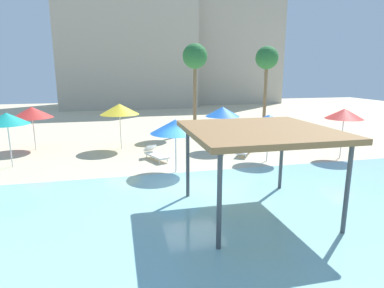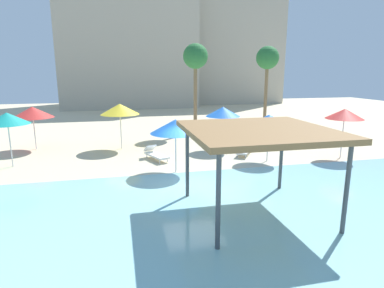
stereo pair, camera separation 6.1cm
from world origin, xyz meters
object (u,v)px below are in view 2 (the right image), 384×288
at_px(beach_umbrella_yellow_2, 120,109).
at_px(beach_umbrella_teal_7, 7,118).
at_px(beach_umbrella_blue_3, 223,112).
at_px(palm_tree_1, 195,59).
at_px(beach_umbrella_blue_5, 175,126).
at_px(lounge_chair_1, 155,154).
at_px(palm_tree_0, 267,60).
at_px(beach_umbrella_red_0, 32,112).
at_px(beach_umbrella_blue_1, 269,120).
at_px(lounge_chair_0, 245,149).
at_px(shade_pavilion, 258,133).
at_px(beach_umbrella_red_6, 345,114).

distance_m(beach_umbrella_yellow_2, beach_umbrella_teal_7, 6.17).
bearing_deg(beach_umbrella_blue_3, palm_tree_1, 93.25).
bearing_deg(beach_umbrella_blue_5, lounge_chair_1, 106.39).
distance_m(beach_umbrella_teal_7, palm_tree_0, 19.76).
bearing_deg(beach_umbrella_yellow_2, beach_umbrella_red_0, 168.79).
xyz_separation_m(beach_umbrella_blue_1, palm_tree_1, (-1.87, 9.00, 3.46)).
relative_size(beach_umbrella_yellow_2, beach_umbrella_blue_5, 1.10).
relative_size(lounge_chair_0, palm_tree_1, 0.28).
height_order(shade_pavilion, palm_tree_0, palm_tree_0).
bearing_deg(beach_umbrella_blue_3, beach_umbrella_yellow_2, 165.66).
bearing_deg(lounge_chair_0, palm_tree_1, -136.48).
height_order(beach_umbrella_red_0, palm_tree_0, palm_tree_0).
relative_size(beach_umbrella_blue_5, palm_tree_1, 0.38).
distance_m(shade_pavilion, beach_umbrella_red_6, 9.62).
bearing_deg(beach_umbrella_yellow_2, beach_umbrella_teal_7, -153.40).
bearing_deg(lounge_chair_0, lounge_chair_1, -56.66).
bearing_deg(beach_umbrella_red_0, beach_umbrella_blue_1, -23.94).
height_order(beach_umbrella_yellow_2, lounge_chair_0, beach_umbrella_yellow_2).
relative_size(shade_pavilion, beach_umbrella_blue_5, 1.79).
xyz_separation_m(lounge_chair_0, lounge_chair_1, (-5.28, 0.06, 0.00)).
height_order(beach_umbrella_red_0, beach_umbrella_blue_3, beach_umbrella_red_0).
bearing_deg(palm_tree_0, shade_pavilion, -116.25).
xyz_separation_m(beach_umbrella_blue_3, lounge_chair_1, (-4.38, -1.46, -2.04)).
bearing_deg(beach_umbrella_blue_1, lounge_chair_1, 164.21).
height_order(shade_pavilion, beach_umbrella_yellow_2, shade_pavilion).
bearing_deg(palm_tree_1, lounge_chair_1, -118.86).
bearing_deg(beach_umbrella_yellow_2, shade_pavilion, -68.00).
bearing_deg(lounge_chair_0, beach_umbrella_yellow_2, -79.64).
relative_size(beach_umbrella_yellow_2, lounge_chair_1, 1.43).
xyz_separation_m(beach_umbrella_blue_1, beach_umbrella_yellow_2, (-7.69, 4.70, 0.25)).
xyz_separation_m(beach_umbrella_blue_3, palm_tree_0, (6.08, 6.87, 3.34)).
bearing_deg(lounge_chair_0, beach_umbrella_teal_7, -57.50).
distance_m(shade_pavilion, beach_umbrella_blue_1, 6.92).
height_order(shade_pavilion, beach_umbrella_blue_1, shade_pavilion).
distance_m(beach_umbrella_blue_3, palm_tree_1, 6.77).
xyz_separation_m(shade_pavilion, lounge_chair_1, (-2.56, 7.70, -2.47)).
xyz_separation_m(beach_umbrella_red_0, beach_umbrella_teal_7, (-0.28, -3.80, 0.16)).
relative_size(beach_umbrella_blue_3, lounge_chair_0, 1.40).
bearing_deg(beach_umbrella_blue_5, palm_tree_1, 71.34).
xyz_separation_m(beach_umbrella_red_0, lounge_chair_0, (12.30, -4.13, -2.00)).
height_order(beach_umbrella_blue_1, beach_umbrella_teal_7, beach_umbrella_teal_7).
bearing_deg(beach_umbrella_red_6, beach_umbrella_red_0, 160.77).
distance_m(shade_pavilion, beach_umbrella_blue_5, 5.56).
xyz_separation_m(beach_umbrella_blue_5, palm_tree_1, (3.31, 9.81, 3.48)).
bearing_deg(lounge_chair_1, beach_umbrella_yellow_2, -172.45).
relative_size(beach_umbrella_yellow_2, beach_umbrella_teal_7, 1.02).
height_order(shade_pavilion, beach_umbrella_blue_3, shade_pavilion).
relative_size(beach_umbrella_blue_3, palm_tree_1, 0.39).
distance_m(beach_umbrella_blue_5, lounge_chair_1, 3.21).
height_order(beach_umbrella_blue_1, lounge_chair_1, beach_umbrella_blue_1).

